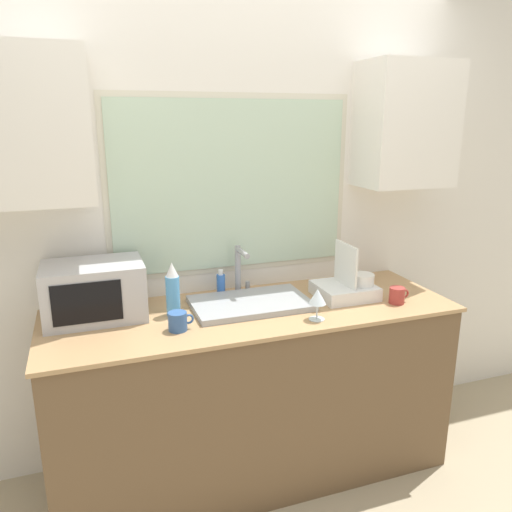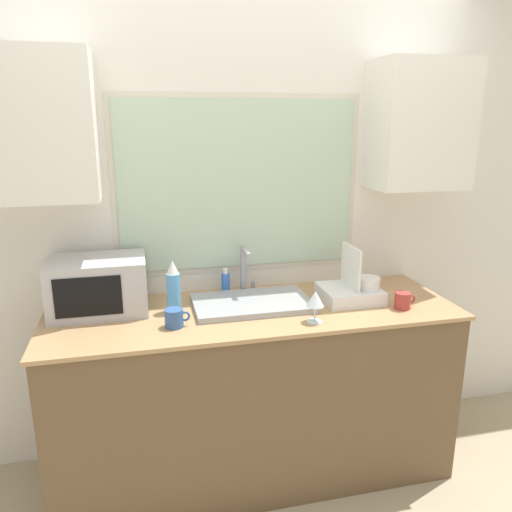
% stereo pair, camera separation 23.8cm
% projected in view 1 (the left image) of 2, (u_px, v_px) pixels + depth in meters
% --- Properties ---
extents(ground_plane, '(12.00, 12.00, 0.00)m').
position_uv_depth(ground_plane, '(276.00, 510.00, 2.42)').
color(ground_plane, tan).
extents(countertop, '(2.02, 0.70, 0.92)m').
position_uv_depth(countertop, '(253.00, 391.00, 2.61)').
color(countertop, brown).
rests_on(countertop, ground_plane).
extents(wall_back, '(6.00, 0.38, 2.60)m').
position_uv_depth(wall_back, '(233.00, 205.00, 2.66)').
color(wall_back, silver).
rests_on(wall_back, ground_plane).
extents(sink_basin, '(0.59, 0.36, 0.03)m').
position_uv_depth(sink_basin, '(251.00, 303.00, 2.51)').
color(sink_basin, '#9EA0A5').
rests_on(sink_basin, countertop).
extents(faucet, '(0.08, 0.18, 0.26)m').
position_uv_depth(faucet, '(241.00, 266.00, 2.65)').
color(faucet, '#99999E').
rests_on(faucet, countertop).
extents(microwave, '(0.46, 0.32, 0.27)m').
position_uv_depth(microwave, '(94.00, 291.00, 2.34)').
color(microwave, '#B2B2B7').
rests_on(microwave, countertop).
extents(dish_rack, '(0.29, 0.27, 0.29)m').
position_uv_depth(dish_rack, '(347.00, 287.00, 2.63)').
color(dish_rack, white).
rests_on(dish_rack, countertop).
extents(spray_bottle, '(0.07, 0.07, 0.26)m').
position_uv_depth(spray_bottle, '(173.00, 290.00, 2.37)').
color(spray_bottle, '#4C99D8').
rests_on(spray_bottle, countertop).
extents(soap_bottle, '(0.05, 0.05, 0.14)m').
position_uv_depth(soap_bottle, '(221.00, 284.00, 2.65)').
color(soap_bottle, blue).
rests_on(soap_bottle, countertop).
extents(mug_near_sink, '(0.12, 0.08, 0.08)m').
position_uv_depth(mug_near_sink, '(178.00, 321.00, 2.22)').
color(mug_near_sink, '#335999').
rests_on(mug_near_sink, countertop).
extents(wine_glass, '(0.08, 0.08, 0.15)m').
position_uv_depth(wine_glass, '(317.00, 297.00, 2.32)').
color(wine_glass, silver).
rests_on(wine_glass, countertop).
extents(mug_by_rack, '(0.11, 0.08, 0.08)m').
position_uv_depth(mug_by_rack, '(397.00, 295.00, 2.54)').
color(mug_by_rack, '#A53833').
rests_on(mug_by_rack, countertop).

